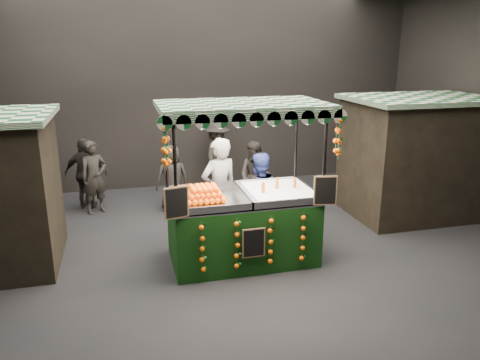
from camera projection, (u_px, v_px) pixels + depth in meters
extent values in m
plane|color=black|center=(239.00, 263.00, 8.14)|extent=(12.00, 12.00, 0.00)
cube|color=black|center=(191.00, 91.00, 12.09)|extent=(12.00, 0.10, 5.00)
cube|color=black|center=(447.00, 244.00, 2.79)|extent=(12.00, 0.10, 5.00)
cube|color=black|center=(416.00, 159.00, 10.25)|extent=(2.80, 2.00, 2.50)
cube|color=#104B1B|center=(422.00, 99.00, 9.89)|extent=(3.00, 2.20, 0.10)
cube|color=black|center=(242.00, 230.00, 8.13)|extent=(2.45, 1.33, 1.11)
cube|color=silver|center=(242.00, 198.00, 7.96)|extent=(2.45, 1.33, 0.04)
cylinder|color=black|center=(177.00, 205.00, 7.03)|extent=(0.06, 0.06, 2.67)
cylinder|color=black|center=(323.00, 193.00, 7.61)|extent=(0.06, 0.06, 2.67)
cylinder|color=black|center=(168.00, 182.00, 8.21)|extent=(0.06, 0.06, 2.67)
cylinder|color=black|center=(295.00, 173.00, 8.79)|extent=(0.06, 0.06, 2.67)
cube|color=#104B1B|center=(242.00, 105.00, 7.53)|extent=(2.72, 1.61, 0.09)
cube|color=white|center=(279.00, 192.00, 8.11)|extent=(1.09, 1.20, 0.09)
cube|color=black|center=(176.00, 203.00, 6.95)|extent=(0.38, 0.11, 0.49)
cube|color=black|center=(325.00, 191.00, 7.53)|extent=(0.38, 0.11, 0.49)
cube|color=black|center=(254.00, 243.00, 7.45)|extent=(0.38, 0.03, 0.49)
imported|color=gray|center=(219.00, 191.00, 8.78)|extent=(0.85, 0.69, 2.02)
imported|color=navy|center=(259.00, 196.00, 9.05)|extent=(1.00, 0.90, 1.68)
imported|color=#292521|center=(94.00, 177.00, 10.39)|extent=(0.71, 0.61, 1.64)
imported|color=#2C2723|center=(255.00, 177.00, 10.49)|extent=(0.98, 0.97, 1.60)
imported|color=black|center=(86.00, 173.00, 10.68)|extent=(1.03, 0.61, 1.64)
imported|color=#292521|center=(218.00, 156.00, 12.05)|extent=(1.11, 1.34, 1.80)
imported|color=#292521|center=(172.00, 178.00, 10.55)|extent=(0.80, 0.58, 1.51)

